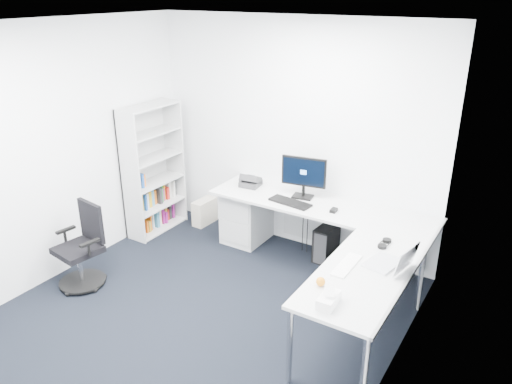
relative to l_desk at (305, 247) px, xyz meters
The scene contains 21 objects.
ground 1.55m from the l_desk, 111.45° to the right, with size 4.20×4.20×0.00m, color black.
ceiling 2.77m from the l_desk, 111.45° to the right, with size 4.20×4.20×0.00m, color white.
wall_back 1.32m from the l_desk, 128.16° to the left, with size 3.60×0.02×2.70m, color white.
wall_left 2.90m from the l_desk, 149.22° to the right, with size 0.02×4.20×2.70m, color white.
wall_right 2.12m from the l_desk, 48.24° to the right, with size 0.02×4.20×2.70m, color white.
l_desk is the anchor object (origin of this frame).
drawer_pedestal 1.10m from the l_desk, 156.89° to the left, with size 0.46×0.58×0.71m, color silver.
bookshelf 2.22m from the l_desk, behind, with size 0.32×0.83×1.66m, color #B8BABA, non-canonical shape.
task_chair 2.39m from the l_desk, 144.42° to the right, with size 0.50×0.50×0.90m, color black, non-canonical shape.
black_pc_tower 0.55m from the l_desk, 85.32° to the left, with size 0.19×0.43×0.42m, color black.
beige_pc_tower 1.83m from the l_desk, 163.82° to the left, with size 0.16×0.36×0.34m, color #BDB4A1.
power_strip 0.84m from the l_desk, 69.42° to the left, with size 0.35×0.06×0.04m, color white.
monitor 0.79m from the l_desk, 120.95° to the left, with size 0.51×0.16×0.49m, color black, non-canonical shape.
black_keyboard 0.52m from the l_desk, 146.27° to the left, with size 0.49×0.17×0.02m, color black.
mouse 0.50m from the l_desk, 49.96° to the left, with size 0.06×0.10×0.03m, color black.
desk_phone 1.12m from the l_desk, 156.85° to the left, with size 0.22×0.22×0.16m, color #2C2C2E, non-canonical shape.
laptop 1.24m from the l_desk, 27.74° to the right, with size 0.35×0.34×0.25m, color silver, non-canonical shape.
white_keyboard 1.11m from the l_desk, 44.06° to the right, with size 0.12×0.43×0.01m, color white.
headphones 1.01m from the l_desk, 11.64° to the right, with size 0.12×0.20×0.05m, color black, non-canonical shape.
orange_fruit 1.38m from the l_desk, 58.43° to the right, with size 0.08×0.08×0.08m, color orange.
tissue_box 1.63m from the l_desk, 57.29° to the right, with size 0.12×0.23×0.08m, color white.
Camera 1 is at (2.60, -2.90, 2.97)m, focal length 35.00 mm.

